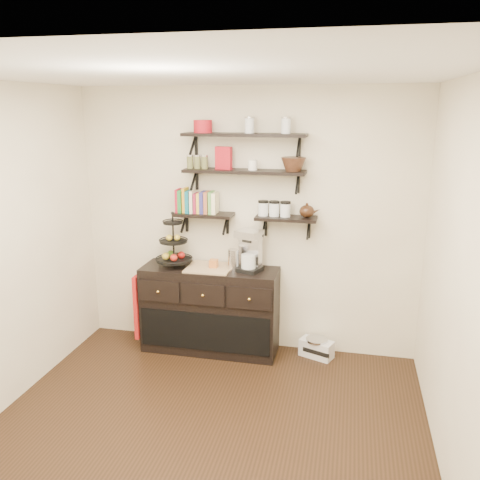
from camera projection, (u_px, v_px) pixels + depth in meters
name	position (u px, v px, depth m)	size (l,w,h in m)	color
floor	(200.00, 442.00, 3.90)	(3.50, 3.50, 0.00)	black
ceiling	(191.00, 73.00, 3.21)	(3.50, 3.50, 0.02)	white
back_wall	(247.00, 222.00, 5.21)	(3.50, 0.02, 2.70)	white
right_wall	(463.00, 295.00, 3.19)	(0.02, 3.50, 2.70)	white
shelf_top	(244.00, 135.00, 4.86)	(1.20, 0.27, 0.23)	black
shelf_mid	(244.00, 172.00, 4.95)	(1.20, 0.27, 0.23)	black
shelf_low_left	(204.00, 215.00, 5.16)	(0.60, 0.25, 0.23)	black
shelf_low_right	(286.00, 219.00, 4.99)	(0.60, 0.25, 0.23)	black
cookbooks	(198.00, 201.00, 5.14)	(0.40, 0.15, 0.26)	#A9132A
glass_canisters	(274.00, 210.00, 4.99)	(0.32, 0.10, 0.13)	silver
sideboard	(210.00, 309.00, 5.28)	(1.40, 0.50, 0.92)	black
fruit_stand	(174.00, 248.00, 5.20)	(0.37, 0.37, 0.54)	black
candle	(214.00, 263.00, 5.15)	(0.08, 0.08, 0.08)	#B9652A
coffee_maker	(249.00, 251.00, 5.06)	(0.29, 0.29, 0.42)	black
thermal_carafe	(234.00, 260.00, 5.07)	(0.11, 0.11, 0.22)	silver
apron	(141.00, 304.00, 5.33)	(0.04, 0.29, 0.68)	maroon
radio	(317.00, 348.00, 5.21)	(0.37, 0.29, 0.20)	silver
recipe_box	(224.00, 158.00, 4.95)	(0.16, 0.06, 0.22)	#A6131E
walnut_bowl	(293.00, 164.00, 4.82)	(0.24, 0.24, 0.13)	black
ramekins	(253.00, 165.00, 4.91)	(0.09, 0.09, 0.10)	white
teapot	(307.00, 210.00, 4.92)	(0.19, 0.15, 0.15)	black
red_pot	(203.00, 126.00, 4.92)	(0.18, 0.18, 0.12)	#A6131E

